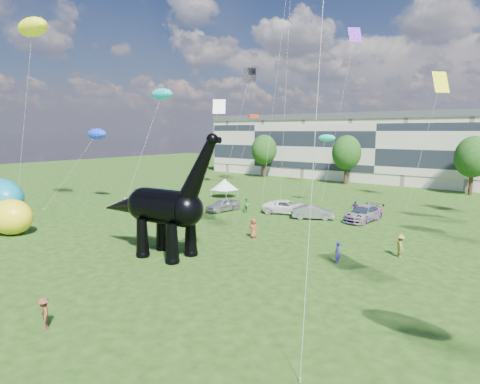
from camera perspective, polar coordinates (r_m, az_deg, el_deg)
The scene contains 14 objects.
ground at distance 25.46m, azimuth -8.76°, elevation -13.70°, with size 220.00×220.00×0.00m, color #16330C.
terrace_row at distance 82.13m, azimuth 19.97°, elevation 5.62°, with size 78.00×11.00×12.00m, color beige.
tree_far_left at distance 83.74m, azimuth 3.45°, elevation 6.37°, with size 5.20×5.20×9.44m.
tree_mid_left at distance 75.08m, azimuth 14.92°, elevation 5.83°, with size 5.20×5.20×9.44m.
tree_mid_right at distance 69.77m, azimuth 30.26°, elevation 4.74°, with size 5.20×5.20×9.44m.
dinosaur_sculpture at distance 31.61m, azimuth -11.22°, elevation -2.29°, with size 12.12×3.66×9.87m.
car_silver at distance 48.66m, azimuth -2.43°, elevation -1.83°, with size 1.84×4.57×1.56m, color silver.
car_grey at distance 45.06m, azimuth 10.33°, elevation -2.86°, with size 1.59×4.55×1.50m, color gray.
car_white at distance 47.52m, azimuth 6.67°, elevation -2.14°, with size 2.60×5.63×1.56m, color white.
car_dark at distance 45.30m, azimuth 17.14°, elevation -2.94°, with size 2.32×5.70×1.65m, color #595960.
gazebo_left at distance 58.84m, azimuth -2.21°, elevation 1.07°, with size 3.90×3.90×2.66m.
inflatable_teal at distance 53.22m, azimuth -30.94°, elevation -0.64°, with size 6.95×4.34×4.34m, color #0C7B9A.
inflatable_yellow at distance 43.28m, azimuth -29.79°, elevation -3.08°, with size 4.39×3.38×3.38m, color yellow.
visitors at distance 39.11m, azimuth 8.03°, elevation -4.35°, with size 50.14×45.55×1.88m.
Camera 1 is at (17.23, -16.07, 9.65)m, focal length 30.00 mm.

